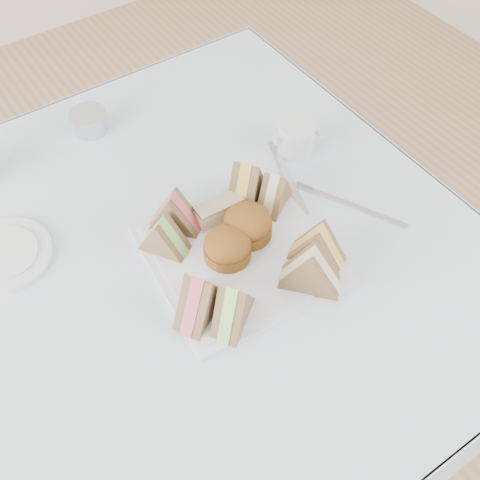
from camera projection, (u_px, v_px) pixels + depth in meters
floor at (199, 424)px, 1.62m from camera, size 4.00×4.00×0.00m
table at (190, 359)px, 1.33m from camera, size 0.90×0.90×0.74m
tablecloth at (176, 258)px, 1.04m from camera, size 1.02×1.02×0.01m
serving_plate at (240, 256)px, 1.03m from camera, size 0.32×0.32×0.01m
sandwich_fl_a at (200, 295)px, 0.92m from camera, size 0.11×0.09×0.09m
sandwich_fl_b at (233, 304)px, 0.91m from camera, size 0.10×0.09×0.08m
sandwich_fr_a at (318, 244)px, 0.99m from camera, size 0.09×0.10×0.09m
sandwich_fr_b at (311, 267)px, 0.95m from camera, size 0.10×0.11×0.09m
sandwich_bl_a at (163, 234)px, 1.00m from camera, size 0.08×0.10×0.08m
sandwich_bl_b at (174, 211)px, 1.03m from camera, size 0.09×0.10×0.08m
sandwich_br_a at (275, 190)px, 1.07m from camera, size 0.10×0.08×0.08m
sandwich_br_b at (246, 181)px, 1.07m from camera, size 0.11×0.10×0.09m
scone_left at (227, 246)px, 1.00m from camera, size 0.09×0.09×0.05m
scone_right at (247, 224)px, 1.03m from camera, size 0.10×0.10×0.06m
pastry_slice at (219, 211)px, 1.06m from camera, size 0.09×0.04×0.04m
side_plate at (4, 255)px, 1.03m from camera, size 0.19×0.19×0.01m
tea_strainer at (90, 123)px, 1.22m from camera, size 0.08×0.08×0.04m
knife at (287, 177)px, 1.15m from camera, size 0.08×0.20×0.00m
fork at (359, 208)px, 1.10m from camera, size 0.09×0.17×0.00m
creamer_jug at (296, 138)px, 1.18m from camera, size 0.08×0.08×0.06m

